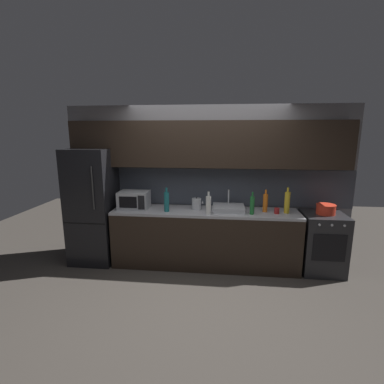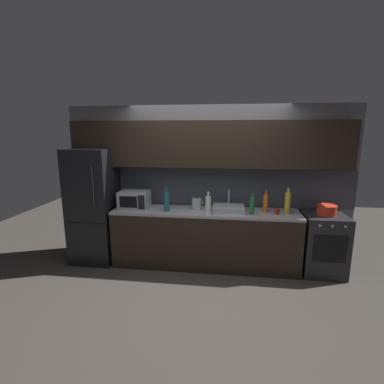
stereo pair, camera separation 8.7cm
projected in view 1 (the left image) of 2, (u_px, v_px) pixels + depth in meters
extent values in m
plane|color=#3D3833|center=(200.00, 296.00, 3.68)|extent=(10.00, 10.00, 0.00)
cube|color=slate|center=(207.00, 183.00, 4.68)|extent=(4.59, 0.10, 2.50)
cube|color=#3D424C|center=(207.00, 187.00, 4.64)|extent=(4.59, 0.01, 0.60)
cube|color=black|center=(206.00, 144.00, 4.34)|extent=(4.22, 0.34, 0.70)
cube|color=black|center=(205.00, 239.00, 4.47)|extent=(2.85, 0.60, 0.86)
cube|color=#9E9EA3|center=(205.00, 212.00, 4.37)|extent=(2.85, 0.60, 0.04)
cube|color=black|center=(93.00, 206.00, 4.56)|extent=(0.68, 0.66, 1.83)
cube|color=black|center=(84.00, 223.00, 4.27)|extent=(0.67, 0.00, 0.01)
cylinder|color=#333333|center=(93.00, 188.00, 4.12)|extent=(0.02, 0.02, 0.64)
cube|color=#232326|center=(322.00, 243.00, 4.27)|extent=(0.60, 0.60, 0.90)
cube|color=black|center=(329.00, 248.00, 3.97)|extent=(0.45, 0.01, 0.40)
cylinder|color=#B2B2B7|center=(319.00, 225.00, 3.91)|extent=(0.03, 0.02, 0.03)
cylinder|color=#B2B2B7|center=(332.00, 225.00, 3.89)|extent=(0.03, 0.02, 0.03)
cylinder|color=#B2B2B7|center=(345.00, 226.00, 3.87)|extent=(0.03, 0.02, 0.03)
cube|color=#A8AAAF|center=(134.00, 200.00, 4.48)|extent=(0.46, 0.34, 0.27)
cube|color=black|center=(128.00, 202.00, 4.32)|extent=(0.28, 0.01, 0.18)
cube|color=black|center=(141.00, 203.00, 4.29)|extent=(0.10, 0.01, 0.22)
cube|color=#ADAFB5|center=(228.00, 208.00, 4.35)|extent=(0.48, 0.38, 0.08)
cylinder|color=silver|center=(229.00, 197.00, 4.45)|extent=(0.02, 0.02, 0.22)
cylinder|color=#B7BABF|center=(196.00, 204.00, 4.42)|extent=(0.15, 0.15, 0.17)
sphere|color=black|center=(197.00, 198.00, 4.40)|extent=(0.02, 0.02, 0.02)
cone|color=#B7BABF|center=(202.00, 202.00, 4.40)|extent=(0.03, 0.03, 0.05)
cylinder|color=#1E6B2D|center=(252.00, 206.00, 4.14)|extent=(0.07, 0.07, 0.26)
cylinder|color=#1E6B2D|center=(253.00, 194.00, 4.11)|extent=(0.03, 0.03, 0.07)
cylinder|color=gold|center=(287.00, 203.00, 4.20)|extent=(0.08, 0.08, 0.32)
cylinder|color=gold|center=(288.00, 190.00, 4.16)|extent=(0.03, 0.03, 0.07)
cylinder|color=orange|center=(265.00, 203.00, 4.27)|extent=(0.07, 0.07, 0.27)
cylinder|color=orange|center=(266.00, 192.00, 4.24)|extent=(0.03, 0.03, 0.07)
cylinder|color=#19666B|center=(167.00, 202.00, 4.29)|extent=(0.08, 0.08, 0.30)
cylinder|color=#19666B|center=(166.00, 190.00, 4.25)|extent=(0.03, 0.03, 0.07)
cylinder|color=silver|center=(208.00, 205.00, 4.13)|extent=(0.08, 0.08, 0.27)
cylinder|color=silver|center=(209.00, 194.00, 4.10)|extent=(0.03, 0.03, 0.07)
cylinder|color=#A82323|center=(277.00, 211.00, 4.19)|extent=(0.07, 0.07, 0.09)
cylinder|color=red|center=(326.00, 210.00, 4.16)|extent=(0.27, 0.27, 0.13)
cylinder|color=red|center=(326.00, 205.00, 4.15)|extent=(0.27, 0.27, 0.02)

